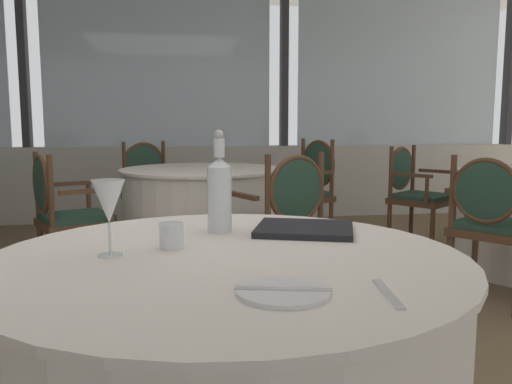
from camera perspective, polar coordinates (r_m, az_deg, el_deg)
ground_plane at (r=2.49m, az=-12.01°, el=-19.01°), size 13.26×13.26×0.00m
window_wall_far at (r=6.06m, az=-10.41°, el=7.97°), size 9.15×0.14×2.94m
side_plate at (r=1.08m, az=2.95°, el=-10.78°), size 0.19×0.19×0.01m
butter_knife at (r=1.08m, az=2.95°, el=-10.52°), size 0.20×0.06×0.00m
dinner_fork at (r=1.11m, az=14.15°, el=-10.65°), size 0.04×0.18×0.00m
water_bottle at (r=1.66m, az=-3.99°, el=0.04°), size 0.08×0.08×0.32m
wine_glass at (r=1.40m, az=-15.74°, el=-1.13°), size 0.09×0.09×0.20m
water_tumbler at (r=1.47m, az=-9.18°, el=-4.69°), size 0.07×0.07×0.07m
menu_book at (r=1.68m, az=5.32°, el=-4.02°), size 0.37×0.34×0.02m
background_table_0 at (r=4.15m, az=-5.84°, el=-2.65°), size 1.26×1.26×0.76m
dining_chair_0_0 at (r=4.71m, az=5.58°, el=0.88°), size 0.61×0.64×0.97m
dining_chair_0_1 at (r=5.07m, az=-11.52°, el=0.95°), size 0.64×0.61×0.94m
dining_chair_0_2 at (r=3.75m, az=-20.23°, el=-1.69°), size 0.61×0.64×0.91m
dining_chair_0_3 at (r=3.24m, az=3.00°, el=-2.49°), size 0.64×0.61×0.93m
dining_chair_2_2 at (r=4.85m, az=16.80°, el=0.40°), size 0.66×0.65×0.91m
dining_chair_2_3 at (r=3.46m, az=24.31°, el=-2.48°), size 0.65×0.66×0.92m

